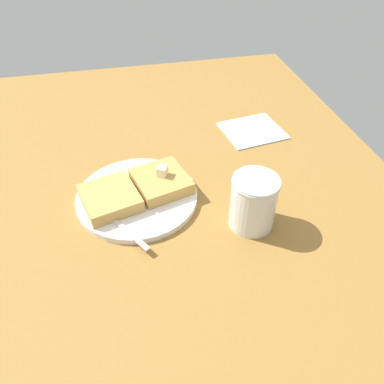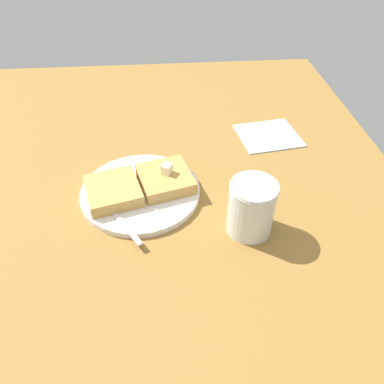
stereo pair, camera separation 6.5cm
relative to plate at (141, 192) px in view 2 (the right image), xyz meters
The scene contains 8 objects.
table_surface 8.76cm from the plate, 86.48° to the right, with size 105.77×105.77×2.62cm, color olive.
plate is the anchor object (origin of this frame).
toast_slice_left 5.32cm from the plate, 164.87° to the right, with size 9.45×9.93×2.48cm, color tan.
toast_slice_middle 5.32cm from the plate, 15.13° to the left, with size 9.45×9.93×2.48cm, color tan.
butter_pat_primary 6.75cm from the plate, 162.48° to the right, with size 1.87×1.68×1.87cm, color #F3EBC1.
fork 7.58cm from the plate, 54.02° to the left, with size 9.67×14.34×0.36cm.
syrup_jar 21.84cm from the plate, 151.00° to the left, with size 7.97×7.97×9.78cm.
napkin 34.15cm from the plate, 148.42° to the right, with size 13.45×12.15×0.30cm, color silver.
Camera 2 is at (-5.83, 62.40, 50.41)cm, focal length 35.00 mm.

